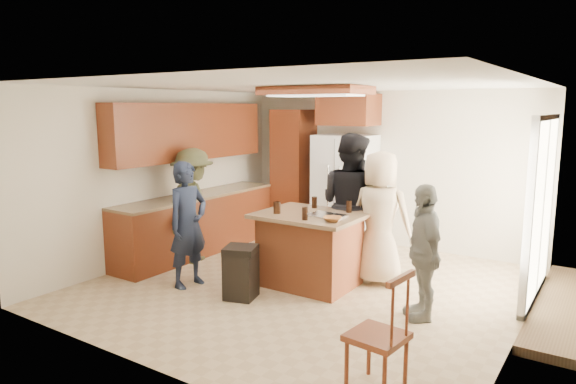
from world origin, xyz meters
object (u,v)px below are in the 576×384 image
Objects in this scene: refrigerator at (345,190)px; spindle_chair at (379,337)px; person_side_right at (423,252)px; person_counter at (193,206)px; person_front_left at (188,225)px; person_behind_right at (380,218)px; kitchen_island at (310,249)px; person_behind_left at (351,204)px; trash_bin at (241,272)px.

refrigerator reaches higher than spindle_chair.
refrigerator is at bearing -171.90° from person_side_right.
refrigerator is at bearing -44.80° from person_counter.
person_behind_right is (1.96, 1.41, 0.06)m from person_front_left.
person_behind_left is at bearing 73.78° from kitchen_island.
spindle_chair is at bearing -127.10° from person_counter.
person_behind_right is at bearing 50.77° from trash_bin.
person_side_right is 0.81× the size of refrigerator.
person_behind_right reaches higher than person_side_right.
person_behind_right is at bearing 113.57° from spindle_chair.
refrigerator is at bearing 92.33° from trash_bin.
person_front_left is 2.42m from person_behind_right.
person_counter is at bearing 45.74° from person_front_left.
person_side_right is at bearing -71.71° from person_front_left.
refrigerator is 4.51m from spindle_chair.
person_behind_left is 1.15× the size of person_counter.
person_side_right reaches higher than spindle_chair.
person_counter reaches higher than kitchen_island.
trash_bin is at bearing 79.47° from person_behind_left.
person_front_left is 1.08× the size of person_side_right.
trash_bin is 0.63× the size of spindle_chair.
refrigerator reaches higher than trash_bin.
person_side_right reaches higher than trash_bin.
person_behind_right is 1.72× the size of spindle_chair.
person_counter reaches higher than person_front_left.
person_behind_left is (1.47, 1.57, 0.16)m from person_front_left.
person_behind_right is 2.71× the size of trash_bin.
refrigerator is at bearing -54.11° from person_behind_right.
trash_bin is (1.50, -0.78, -0.51)m from person_counter.
kitchen_island is at bearing -50.08° from person_front_left.
kitchen_island is 1.29× the size of spindle_chair.
person_counter is (-3.47, 0.17, 0.10)m from person_side_right.
spindle_chair is at bearing -27.53° from person_side_right.
person_side_right is (1.33, -0.94, -0.22)m from person_behind_left.
person_counter is at bearing 152.36° from trash_bin.
refrigerator is at bearing 120.73° from spindle_chair.
spindle_chair is (2.29, -3.86, -0.45)m from refrigerator.
trash_bin is at bearing -107.34° from person_side_right.
person_behind_left is 0.53m from person_behind_right.
person_counter is at bearing -178.00° from kitchen_island.
person_side_right is 2.11m from trash_bin.
kitchen_island is 2.03× the size of trash_bin.
spindle_chair is (1.74, -1.83, -0.02)m from kitchen_island.
person_behind_right is 1.17× the size of person_side_right.
person_behind_right reaches higher than trash_bin.
person_side_right is at bearing 17.38° from trash_bin.
refrigerator is 1.81× the size of spindle_chair.
person_front_left is at bearing -145.68° from kitchen_island.
person_behind_left is at bearing -59.86° from refrigerator.
person_front_left is 3.17m from spindle_chair.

